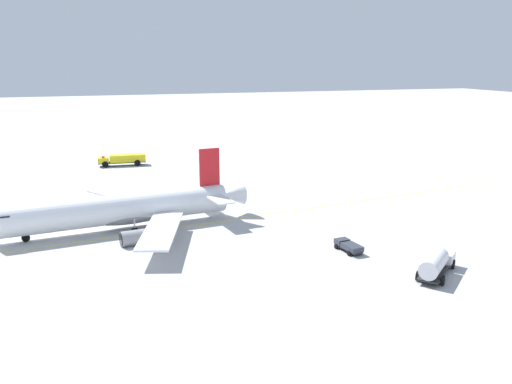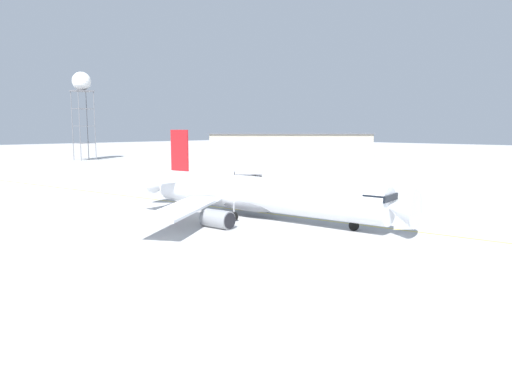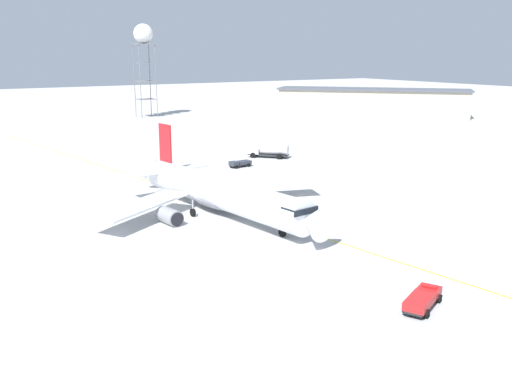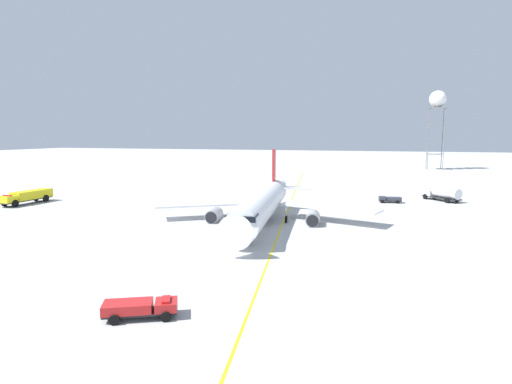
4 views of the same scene
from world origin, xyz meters
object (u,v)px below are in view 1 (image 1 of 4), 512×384
at_px(airliner_main, 121,210).
at_px(fuel_tanker_truck, 436,263).
at_px(fire_tender_truck, 123,159).
at_px(baggage_truck_truck, 348,246).

bearing_deg(airliner_main, fuel_tanker_truck, 130.60).
xyz_separation_m(airliner_main, fire_tender_truck, (-4.60, -49.02, -1.27)).
relative_size(fuel_tanker_truck, baggage_truck_truck, 1.77).
height_order(airliner_main, baggage_truck_truck, airliner_main).
height_order(fire_tender_truck, baggage_truck_truck, fire_tender_truck).
distance_m(airliner_main, baggage_truck_truck, 32.48).
distance_m(airliner_main, fire_tender_truck, 49.25).
bearing_deg(fire_tender_truck, fuel_tanker_truck, 112.71).
distance_m(fuel_tanker_truck, baggage_truck_truck, 11.66).
height_order(fuel_tanker_truck, fire_tender_truck, fuel_tanker_truck).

